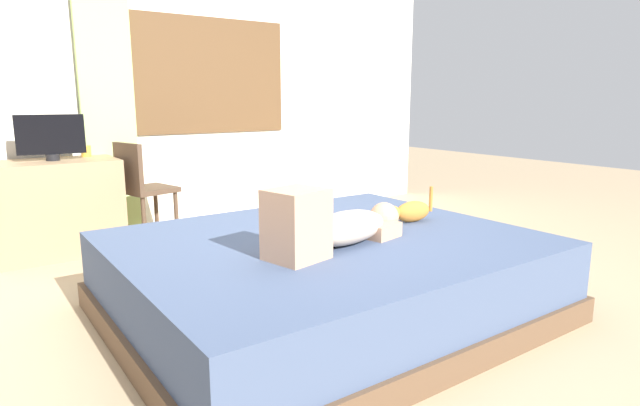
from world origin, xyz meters
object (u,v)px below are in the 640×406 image
bed (326,276)px  person_lying (335,225)px  chair_by_desk (141,185)px  cat (410,211)px  cup (86,151)px  desk (58,208)px  tv_monitor (51,137)px

bed → person_lying: person_lying is taller
chair_by_desk → cat: bearing=-63.0°
cat → cup: bearing=120.7°
desk → bed: bearing=-65.0°
desk → tv_monitor: (0.00, 0.00, 0.55)m
desk → chair_by_desk: bearing=-11.7°
person_lying → chair_by_desk: 2.25m
desk → chair_by_desk: chair_by_desk is taller
person_lying → chair_by_desk: bearing=98.4°
person_lying → chair_by_desk: chair_by_desk is taller
cup → chair_by_desk: size_ratio=0.10×
bed → cat: cat is taller
tv_monitor → bed: bearing=-65.0°
cat → chair_by_desk: (-1.05, 2.06, -0.01)m
tv_monitor → chair_by_desk: bearing=-11.7°
cup → chair_by_desk: chair_by_desk is taller
tv_monitor → cup: bearing=29.8°
person_lying → desk: bearing=111.8°
bed → person_lying: (-0.07, -0.18, 0.34)m
person_lying → desk: (-0.94, 2.36, -0.19)m
cat → cup: cup is taller
person_lying → cat: bearing=13.5°
cup → chair_by_desk: bearing=-39.6°
person_lying → tv_monitor: 2.56m
cat → tv_monitor: size_ratio=0.75×
person_lying → desk: person_lying is taller
bed → chair_by_desk: chair_by_desk is taller
bed → cat: (0.64, -0.01, 0.30)m
cup → chair_by_desk: 0.52m
tv_monitor → person_lying: bearing=-68.2°
tv_monitor → cup: size_ratio=5.36×
cup → bed: bearing=-72.3°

